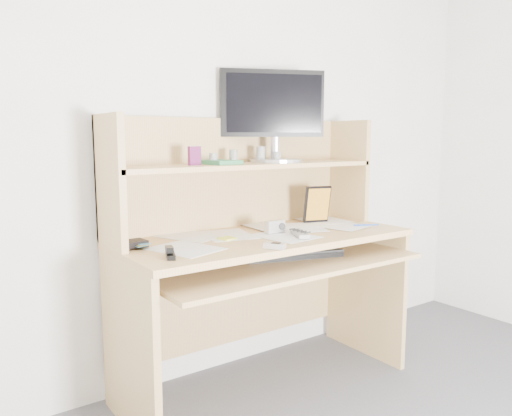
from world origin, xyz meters
TOP-DOWN VIEW (x-y plane):
  - back_wall at (0.00, 1.80)m, footprint 3.60×0.04m
  - desk at (0.00, 1.56)m, footprint 1.40×0.70m
  - paper_clutter at (0.00, 1.48)m, footprint 1.32×0.54m
  - keyboard at (0.09, 1.40)m, footprint 0.50×0.30m
  - tv_remote at (0.11, 1.36)m, footprint 0.12×0.18m
  - flip_phone at (-0.15, 1.22)m, footprint 0.09×0.10m
  - stapler at (-0.56, 1.33)m, footprint 0.07×0.12m
  - wallet at (-0.62, 1.57)m, footprint 0.11×0.09m
  - sticky_note_pad at (-0.21, 1.49)m, footprint 0.08×0.08m
  - digital_camera at (0.05, 1.48)m, footprint 0.10×0.04m
  - game_case at (0.41, 1.58)m, footprint 0.14×0.06m
  - blue_pen at (0.55, 1.36)m, footprint 0.12×0.07m
  - card_box at (-0.30, 1.61)m, footprint 0.06×0.03m
  - shelf_book at (-0.17, 1.63)m, footprint 0.17×0.21m
  - chip_stack_a at (-0.20, 1.62)m, footprint 0.04×0.04m
  - chip_stack_b at (-0.06, 1.66)m, footprint 0.05×0.05m
  - chip_stack_c at (0.15, 1.60)m, footprint 0.05×0.05m
  - chip_stack_d at (0.10, 1.66)m, footprint 0.06×0.06m
  - monitor at (0.18, 1.66)m, footprint 0.50×0.29m

SIDE VIEW (x-z plane):
  - keyboard at x=0.09m, z-range 0.65..0.68m
  - desk at x=0.00m, z-range 0.04..1.34m
  - paper_clutter at x=0.00m, z-range 0.75..0.76m
  - sticky_note_pad at x=-0.21m, z-range 0.75..0.76m
  - blue_pen at x=0.55m, z-range 0.76..0.76m
  - tv_remote at x=0.11m, z-range 0.76..0.77m
  - flip_phone at x=-0.15m, z-range 0.76..0.78m
  - wallet at x=-0.62m, z-range 0.76..0.78m
  - stapler at x=-0.56m, z-range 0.76..0.79m
  - digital_camera at x=0.05m, z-range 0.76..0.81m
  - game_case at x=0.41m, z-range 0.76..0.95m
  - shelf_book at x=-0.17m, z-range 1.08..1.10m
  - chip_stack_c at x=0.15m, z-range 1.08..1.13m
  - chip_stack_a at x=-0.20m, z-range 1.08..1.13m
  - chip_stack_b at x=-0.06m, z-range 1.08..1.15m
  - chip_stack_d at x=0.10m, z-range 1.08..1.16m
  - card_box at x=-0.30m, z-range 1.08..1.17m
  - back_wall at x=0.00m, z-range 0.00..2.50m
  - monitor at x=0.18m, z-range 1.10..1.56m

